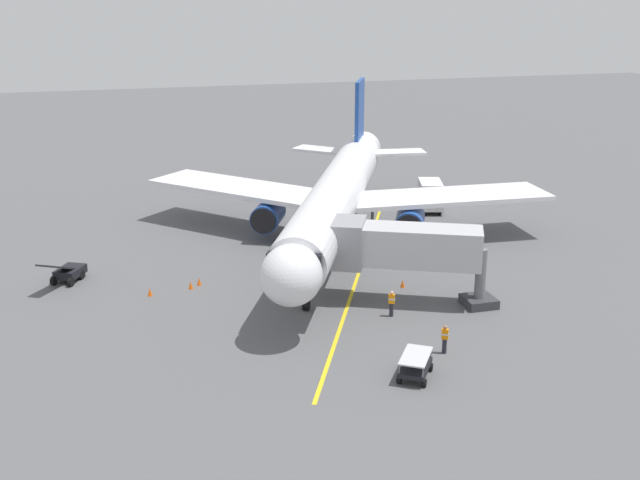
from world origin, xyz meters
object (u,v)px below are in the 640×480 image
Objects in this scene: tug_portside at (261,192)px; safety_cone_wing_port at (403,283)px; airplane at (337,197)px; ground_crew_wing_walker at (319,208)px; ground_crew_marshaller at (392,303)px; belt_loader_starboard_side at (68,272)px; baggage_cart_rear_apron at (415,366)px; safety_cone_wing_starboard at (199,281)px; safety_cone_nose_left at (150,292)px; box_truck_near_nose at (431,195)px; safety_cone_nose_right at (191,285)px; jet_bridge at (394,247)px; ground_crew_loader at (445,339)px.

tug_portside is 4.99× the size of safety_cone_wing_port.
airplane reaches higher than ground_crew_wing_walker.
ground_crew_marshaller is 3.11× the size of safety_cone_wing_port.
belt_loader_starboard_side is at bearing 26.87° from ground_crew_wing_walker.
ground_crew_marshaller is 8.20m from baggage_cart_rear_apron.
tug_portside is at bearing -112.16° from safety_cone_wing_starboard.
baggage_cart_rear_apron reaches higher than safety_cone_nose_left.
box_truck_near_nose is 9.03× the size of safety_cone_nose_right.
safety_cone_wing_port is at bearing -119.40° from ground_crew_marshaller.
ground_crew_marshaller is at bearing 93.53° from tug_portside.
safety_cone_nose_left is at bearing 140.73° from belt_loader_starboard_side.
baggage_cart_rear_apron is at bearing 121.37° from safety_cone_nose_right.
ground_crew_marshaller reaches higher than safety_cone_wing_starboard.
jet_bridge reaches higher than safety_cone_nose_left.
jet_bridge is 14.33m from safety_cone_nose_right.
ground_crew_wing_walker is at bearing -94.25° from ground_crew_marshaller.
ground_crew_loader is (0.69, 28.72, 0.00)m from ground_crew_wing_walker.
safety_cone_wing_port is (-22.31, 7.52, -0.44)m from belt_loader_starboard_side.
jet_bridge reaches higher than safety_cone_nose_right.
safety_cone_nose_left is (-5.34, 4.36, -0.44)m from belt_loader_starboard_side.
ground_crew_wing_walker reaches higher than tug_portside.
safety_cone_wing_port is 1.00× the size of safety_cone_wing_starboard.
safety_cone_wing_starboard is (11.91, 6.12, -3.73)m from airplane.
safety_cone_nose_right is 1.00× the size of safety_cone_wing_port.
airplane is at bearing -81.16° from safety_cone_wing_port.
jet_bridge is (-0.07, 12.49, -0.24)m from airplane.
tug_portside is at bearing -86.47° from ground_crew_marshaller.
baggage_cart_rear_apron is at bearing 83.45° from airplane.
ground_crew_loader is 0.37× the size of belt_loader_starboard_side.
jet_bridge reaches higher than tug_portside.
jet_bridge is 2.41× the size of belt_loader_starboard_side.
baggage_cart_rear_apron is at bearing 128.99° from safety_cone_nose_left.
tug_portside is 0.93× the size of baggage_cart_rear_apron.
ground_crew_wing_walker is at bearing -131.89° from safety_cone_wing_starboard.
ground_crew_marshaller is at bearing 60.60° from safety_cone_wing_port.
box_truck_near_nose reaches higher than safety_cone_wing_starboard.
ground_crew_marshaller is 5.26m from safety_cone_wing_port.
baggage_cart_rear_apron is (-18.06, 20.08, -0.06)m from belt_loader_starboard_side.
ground_crew_wing_walker is 0.34× the size of box_truck_near_nose.
baggage_cart_rear_apron is 20.23m from safety_cone_nose_left.
ground_crew_loader is at bearing 99.93° from ground_crew_marshaller.
ground_crew_marshaller is 5.87m from ground_crew_loader.
safety_cone_nose_right is at bearing -35.42° from ground_crew_marshaller.
ground_crew_wing_walker is 0.62× the size of tug_portside.
ground_crew_wing_walker is 0.37× the size of belt_loader_starboard_side.
ground_crew_marshaller is 14.08m from safety_cone_wing_starboard.
safety_cone_wing_starboard is (-8.79, 3.25, -0.44)m from belt_loader_starboard_side.
box_truck_near_nose is 33.78m from baggage_cart_rear_apron.
ground_crew_wing_walker is 3.11× the size of safety_cone_nose_left.
safety_cone_nose_right is (-2.80, -0.55, 0.00)m from safety_cone_nose_left.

